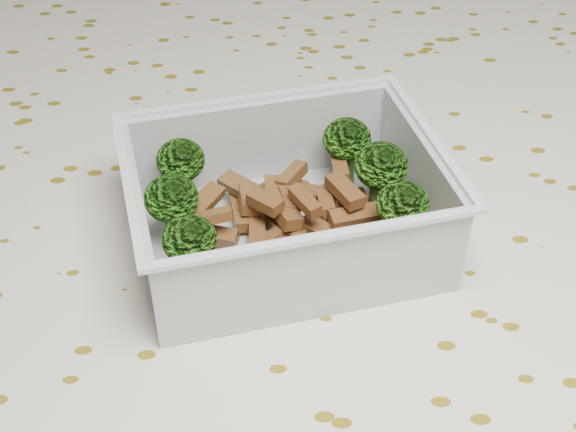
{
  "coord_description": "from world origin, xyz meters",
  "views": [
    {
      "loc": [
        -0.02,
        -0.35,
        1.07
      ],
      "look_at": [
        0.0,
        -0.0,
        0.78
      ],
      "focal_mm": 50.0,
      "sensor_mm": 36.0,
      "label": 1
    }
  ],
  "objects": [
    {
      "name": "dining_table",
      "position": [
        0.0,
        0.0,
        0.67
      ],
      "size": [
        1.4,
        0.9,
        0.75
      ],
      "color": "brown",
      "rests_on": "ground"
    },
    {
      "name": "tablecloth",
      "position": [
        0.0,
        0.0,
        0.72
      ],
      "size": [
        1.46,
        0.96,
        0.19
      ],
      "color": "silver",
      "rests_on": "dining_table"
    },
    {
      "name": "sausage",
      "position": [
        0.01,
        -0.03,
        0.78
      ],
      "size": [
        0.15,
        0.05,
        0.02
      ],
      "color": "#B43919",
      "rests_on": "lunch_container"
    },
    {
      "name": "broccoli_florets",
      "position": [
        -0.0,
        0.01,
        0.79
      ],
      "size": [
        0.16,
        0.12,
        0.05
      ],
      "color": "#608C3F",
      "rests_on": "lunch_container"
    },
    {
      "name": "lunch_container",
      "position": [
        0.0,
        0.0,
        0.78
      ],
      "size": [
        0.2,
        0.17,
        0.06
      ],
      "color": "silver",
      "rests_on": "tablecloth"
    },
    {
      "name": "meat_pile",
      "position": [
        0.0,
        0.01,
        0.77
      ],
      "size": [
        0.11,
        0.08,
        0.03
      ],
      "color": "brown",
      "rests_on": "lunch_container"
    }
  ]
}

